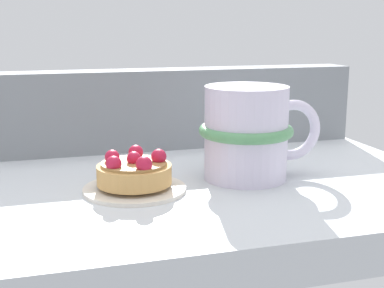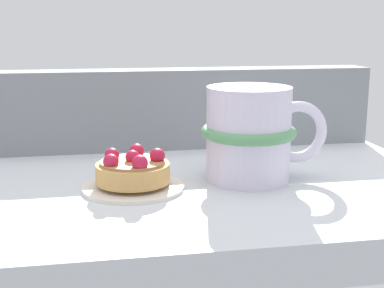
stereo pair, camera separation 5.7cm
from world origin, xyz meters
TOP-DOWN VIEW (x-y plane):
  - ground_plane at (0.00, 0.00)cm, footprint 65.95×38.87cm
  - window_rail_back at (0.00, 16.76)cm, footprint 64.63×5.35cm
  - dessert_plate at (-2.56, -2.43)cm, footprint 10.66×10.66cm
  - raspberry_tart at (-2.57, -2.45)cm, footprint 7.71×7.71cm
  - coffee_mug at (10.48, -1.15)cm, footprint 14.28×10.42cm

SIDE VIEW (x-z plane):
  - ground_plane at x=0.00cm, z-range -4.00..0.00cm
  - dessert_plate at x=-2.56cm, z-range -0.03..0.79cm
  - raspberry_tart at x=-2.57cm, z-range 0.39..3.91cm
  - coffee_mug at x=10.48cm, z-range 0.03..10.36cm
  - window_rail_back at x=0.00cm, z-range 0.00..10.81cm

